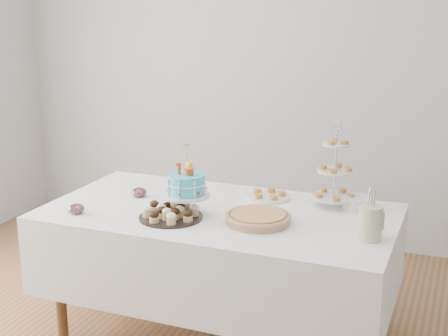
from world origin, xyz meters
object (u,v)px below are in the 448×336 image
at_px(jam_bowl_a, 76,209).
at_px(plate_stack, 358,203).
at_px(utensil_pitcher, 370,222).
at_px(pie, 258,218).
at_px(birthday_cake, 187,196).
at_px(tiered_stand, 335,171).
at_px(table, 219,249).
at_px(pastry_plate, 268,195).
at_px(cupcake_tray, 171,211).
at_px(jam_bowl_b, 139,192).

bearing_deg(jam_bowl_a, plate_stack, 25.07).
bearing_deg(utensil_pitcher, pie, 170.93).
xyz_separation_m(birthday_cake, pie, (0.40, 0.01, -0.07)).
relative_size(pie, tiered_stand, 0.71).
relative_size(pie, plate_stack, 1.99).
relative_size(table, plate_stack, 11.11).
bearing_deg(pastry_plate, tiered_stand, -0.15).
height_order(cupcake_tray, utensil_pitcher, utensil_pitcher).
bearing_deg(utensil_pitcher, pastry_plate, 138.22).
distance_m(cupcake_tray, pastry_plate, 0.65).
bearing_deg(table, plate_stack, 24.75).
xyz_separation_m(birthday_cake, tiered_stand, (0.70, 0.45, 0.10)).
bearing_deg(pie, jam_bowl_a, -167.23).
bearing_deg(birthday_cake, pie, -1.23).
height_order(birthday_cake, jam_bowl_a, birthday_cake).
xyz_separation_m(jam_bowl_a, utensil_pitcher, (1.54, 0.20, 0.07)).
bearing_deg(plate_stack, cupcake_tray, -149.06).
distance_m(table, jam_bowl_a, 0.82).
distance_m(plate_stack, jam_bowl_b, 1.27).
distance_m(table, utensil_pitcher, 0.91).
height_order(birthday_cake, cupcake_tray, birthday_cake).
bearing_deg(jam_bowl_a, utensil_pitcher, 7.51).
relative_size(table, cupcake_tray, 5.63).
height_order(jam_bowl_b, utensil_pitcher, utensil_pitcher).
height_order(table, jam_bowl_b, jam_bowl_b).
bearing_deg(jam_bowl_a, pastry_plate, 36.47).
xyz_separation_m(pastry_plate, jam_bowl_b, (-0.72, -0.26, 0.01)).
height_order(jam_bowl_a, utensil_pitcher, utensil_pitcher).
distance_m(pie, plate_stack, 0.62).
bearing_deg(birthday_cake, utensil_pitcher, -3.29).
xyz_separation_m(tiered_stand, jam_bowl_a, (-1.27, -0.65, -0.18)).
bearing_deg(jam_bowl_b, birthday_cake, -25.03).
distance_m(pastry_plate, utensil_pitcher, 0.80).
relative_size(plate_stack, pastry_plate, 0.66).
height_order(cupcake_tray, pastry_plate, cupcake_tray).
distance_m(cupcake_tray, plate_stack, 1.04).
height_order(pie, utensil_pitcher, utensil_pitcher).
bearing_deg(tiered_stand, pie, -124.95).
xyz_separation_m(birthday_cake, jam_bowl_b, (-0.40, 0.19, -0.08)).
height_order(cupcake_tray, tiered_stand, tiered_stand).
height_order(pie, tiered_stand, tiered_stand).
distance_m(plate_stack, utensil_pitcher, 0.48).
bearing_deg(plate_stack, table, -155.25).
relative_size(cupcake_tray, tiered_stand, 0.71).
bearing_deg(pastry_plate, plate_stack, 0.51).
relative_size(pastry_plate, utensil_pitcher, 1.01).
distance_m(tiered_stand, plate_stack, 0.22).
distance_m(birthday_cake, pie, 0.41).
height_order(plate_stack, jam_bowl_a, plate_stack).
bearing_deg(jam_bowl_b, utensil_pitcher, -7.86).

